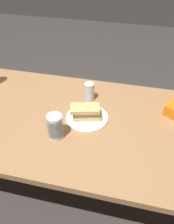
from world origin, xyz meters
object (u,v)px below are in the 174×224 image
(sandwich, at_px, (86,112))
(plastic_cup_stack, at_px, (55,127))
(dining_table, at_px, (75,129))
(soda_can_silver, at_px, (89,92))
(paper_plate, at_px, (87,118))

(sandwich, height_order, plastic_cup_stack, plastic_cup_stack)
(dining_table, height_order, sandwich, sandwich)
(dining_table, distance_m, sandwich, 0.15)
(soda_can_silver, bearing_deg, plastic_cup_stack, 75.46)
(paper_plate, bearing_deg, plastic_cup_stack, 55.18)
(dining_table, height_order, paper_plate, paper_plate)
(sandwich, height_order, soda_can_silver, soda_can_silver)
(paper_plate, relative_size, sandwich, 1.30)
(dining_table, bearing_deg, plastic_cup_stack, 69.85)
(plastic_cup_stack, bearing_deg, dining_table, -110.15)
(paper_plate, xyz_separation_m, sandwich, (0.00, 0.00, 0.05))
(plastic_cup_stack, relative_size, soda_can_silver, 1.22)
(sandwich, xyz_separation_m, plastic_cup_stack, (0.13, 0.19, 0.02))
(dining_table, relative_size, paper_plate, 6.92)
(paper_plate, relative_size, soda_can_silver, 2.10)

